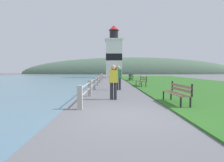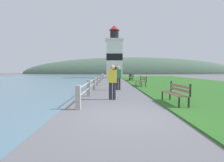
{
  "view_description": "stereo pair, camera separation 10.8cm",
  "coord_description": "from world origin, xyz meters",
  "px_view_note": "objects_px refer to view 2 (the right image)",
  "views": [
    {
      "loc": [
        -0.54,
        -5.39,
        1.46
      ],
      "look_at": [
        -0.2,
        12.88,
        0.3
      ],
      "focal_mm": 28.0,
      "sensor_mm": 36.0,
      "label": 1
    },
    {
      "loc": [
        -0.43,
        -5.39,
        1.46
      ],
      "look_at": [
        -0.2,
        12.88,
        0.3
      ],
      "focal_mm": 28.0,
      "sensor_mm": 36.0,
      "label": 2
    }
  ],
  "objects_px": {
    "park_bench_midway": "(142,80)",
    "lighthouse": "(114,56)",
    "person_by_railing": "(118,77)",
    "park_bench_far": "(132,77)",
    "park_bench_near": "(176,92)",
    "person_strolling": "(112,81)",
    "trash_bin": "(131,77)"
  },
  "relations": [
    {
      "from": "person_by_railing",
      "to": "lighthouse",
      "type": "bearing_deg",
      "value": 4.0
    },
    {
      "from": "lighthouse",
      "to": "person_strolling",
      "type": "xyz_separation_m",
      "value": [
        -0.74,
        -24.86,
        -3.24
      ]
    },
    {
      "from": "park_bench_midway",
      "to": "person_by_railing",
      "type": "distance_m",
      "value": 3.41
    },
    {
      "from": "park_bench_near",
      "to": "person_strolling",
      "type": "bearing_deg",
      "value": -28.14
    },
    {
      "from": "lighthouse",
      "to": "person_by_railing",
      "type": "relative_size",
      "value": 5.6
    },
    {
      "from": "lighthouse",
      "to": "trash_bin",
      "type": "relative_size",
      "value": 11.72
    },
    {
      "from": "park_bench_midway",
      "to": "park_bench_far",
      "type": "distance_m",
      "value": 7.67
    },
    {
      "from": "lighthouse",
      "to": "trash_bin",
      "type": "height_order",
      "value": "lighthouse"
    },
    {
      "from": "park_bench_near",
      "to": "lighthouse",
      "type": "distance_m",
      "value": 26.45
    },
    {
      "from": "lighthouse",
      "to": "park_bench_far",
      "type": "bearing_deg",
      "value": -78.97
    },
    {
      "from": "park_bench_far",
      "to": "park_bench_midway",
      "type": "bearing_deg",
      "value": 93.72
    },
    {
      "from": "park_bench_far",
      "to": "lighthouse",
      "type": "height_order",
      "value": "lighthouse"
    },
    {
      "from": "park_bench_far",
      "to": "trash_bin",
      "type": "bearing_deg",
      "value": -88.36
    },
    {
      "from": "trash_bin",
      "to": "person_by_railing",
      "type": "bearing_deg",
      "value": -100.94
    },
    {
      "from": "park_bench_near",
      "to": "park_bench_midway",
      "type": "bearing_deg",
      "value": -92.68
    },
    {
      "from": "park_bench_midway",
      "to": "trash_bin",
      "type": "height_order",
      "value": "park_bench_midway"
    },
    {
      "from": "person_by_railing",
      "to": "person_strolling",
      "type": "bearing_deg",
      "value": 178.04
    },
    {
      "from": "person_strolling",
      "to": "person_by_railing",
      "type": "xyz_separation_m",
      "value": [
        0.48,
        4.14,
        0.02
      ]
    },
    {
      "from": "park_bench_midway",
      "to": "park_bench_near",
      "type": "bearing_deg",
      "value": 85.78
    },
    {
      "from": "park_bench_near",
      "to": "trash_bin",
      "type": "relative_size",
      "value": 2.21
    },
    {
      "from": "park_bench_midway",
      "to": "lighthouse",
      "type": "bearing_deg",
      "value": -88.19
    },
    {
      "from": "lighthouse",
      "to": "park_bench_midway",
      "type": "bearing_deg",
      "value": -83.92
    },
    {
      "from": "park_bench_far",
      "to": "lighthouse",
      "type": "bearing_deg",
      "value": -74.45
    },
    {
      "from": "park_bench_near",
      "to": "park_bench_midway",
      "type": "relative_size",
      "value": 0.93
    },
    {
      "from": "park_bench_midway",
      "to": "park_bench_far",
      "type": "xyz_separation_m",
      "value": [
        0.11,
        7.67,
        0.0
      ]
    },
    {
      "from": "person_by_railing",
      "to": "park_bench_near",
      "type": "bearing_deg",
      "value": -153.22
    },
    {
      "from": "park_bench_midway",
      "to": "trash_bin",
      "type": "xyz_separation_m",
      "value": [
        0.22,
        9.86,
        -0.12
      ]
    },
    {
      "from": "park_bench_far",
      "to": "trash_bin",
      "type": "relative_size",
      "value": 2.41
    },
    {
      "from": "park_bench_midway",
      "to": "park_bench_far",
      "type": "bearing_deg",
      "value": -95.08
    },
    {
      "from": "park_bench_near",
      "to": "park_bench_midway",
      "type": "height_order",
      "value": "same"
    },
    {
      "from": "park_bench_midway",
      "to": "person_by_railing",
      "type": "xyz_separation_m",
      "value": [
        -2.19,
        -2.58,
        0.41
      ]
    },
    {
      "from": "lighthouse",
      "to": "person_by_railing",
      "type": "bearing_deg",
      "value": -90.71
    }
  ]
}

